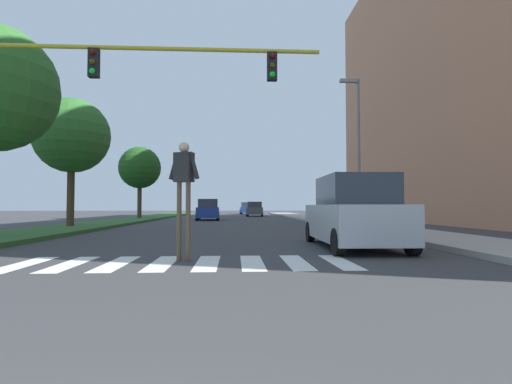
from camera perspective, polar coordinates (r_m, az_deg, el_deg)
name	(u,v)px	position (r m, az deg, el deg)	size (l,w,h in m)	color
ground_plane	(222,221)	(30.46, -5.03, -4.22)	(140.00, 140.00, 0.00)	#38383A
crosswalk	(185,263)	(8.10, -10.31, -10.13)	(6.75, 2.20, 0.01)	silver
median_strip	(121,221)	(29.56, -19.04, -4.03)	(3.54, 64.00, 0.15)	#2D5B28
tree_far	(72,136)	(22.16, -25.25, 7.39)	(3.78, 3.78, 6.48)	#4C3823
tree_distant	(140,168)	(35.36, -16.55, 3.38)	(3.59, 3.59, 6.12)	#4C3823
sidewalk_right	(327,221)	(29.25, 10.36, -4.14)	(3.00, 64.00, 0.15)	#9E9991
traffic_light_gantry	(93,89)	(12.03, -22.68, 13.63)	(9.09, 0.30, 6.00)	gold
street_lamp_right	(357,138)	(20.75, 14.47, 7.56)	(1.02, 0.24, 7.50)	slate
pedestrian_performer	(184,181)	(8.34, -10.46, 1.52)	(0.71, 0.41, 2.49)	brown
suv_crossing	(353,214)	(11.16, 13.98, -3.11)	(2.06, 4.64, 1.97)	#B7B7BC
sedan_midblock	(208,210)	(32.57, -6.98, -2.67)	(1.97, 4.32, 1.73)	navy
sedan_distant	(255,209)	(44.39, -0.18, -2.56)	(2.08, 4.12, 1.65)	#474C51
sedan_far_horizon	(247,209)	(55.32, -1.37, -2.45)	(1.94, 4.65, 1.69)	navy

